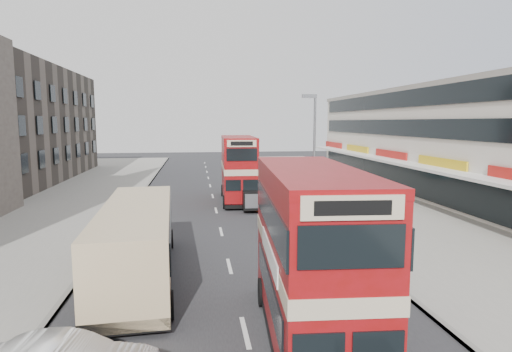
{
  "coord_description": "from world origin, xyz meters",
  "views": [
    {
      "loc": [
        -1.39,
        -10.08,
        6.29
      ],
      "look_at": [
        0.98,
        6.54,
        4.16
      ],
      "focal_mm": 29.98,
      "sensor_mm": 36.0,
      "label": 1
    }
  ],
  "objects_px": {
    "car_right_c": "(262,175)",
    "car_right_b": "(279,200)",
    "car_right_a": "(296,214)",
    "pedestrian_near": "(374,215)",
    "street_lamp": "(313,144)",
    "coach": "(137,239)",
    "pedestrian_far": "(295,176)",
    "bus_main": "(311,255)",
    "bus_second": "(239,169)",
    "cyclist": "(273,207)"
  },
  "relations": [
    {
      "from": "car_right_c",
      "to": "car_right_b",
      "type": "bearing_deg",
      "value": -9.51
    },
    {
      "from": "car_right_a",
      "to": "pedestrian_near",
      "type": "relative_size",
      "value": 2.66
    },
    {
      "from": "street_lamp",
      "to": "coach",
      "type": "relative_size",
      "value": 0.77
    },
    {
      "from": "car_right_a",
      "to": "pedestrian_far",
      "type": "height_order",
      "value": "pedestrian_far"
    },
    {
      "from": "bus_main",
      "to": "car_right_c",
      "type": "relative_size",
      "value": 2.19
    },
    {
      "from": "coach",
      "to": "car_right_a",
      "type": "xyz_separation_m",
      "value": [
        8.5,
        8.12,
        -0.97
      ]
    },
    {
      "from": "coach",
      "to": "car_right_b",
      "type": "bearing_deg",
      "value": 53.86
    },
    {
      "from": "car_right_b",
      "to": "car_right_c",
      "type": "height_order",
      "value": "car_right_c"
    },
    {
      "from": "bus_second",
      "to": "car_right_c",
      "type": "xyz_separation_m",
      "value": [
        3.51,
        10.69,
        -1.92
      ]
    },
    {
      "from": "street_lamp",
      "to": "bus_second",
      "type": "height_order",
      "value": "street_lamp"
    },
    {
      "from": "bus_second",
      "to": "car_right_c",
      "type": "relative_size",
      "value": 2.22
    },
    {
      "from": "bus_second",
      "to": "cyclist",
      "type": "relative_size",
      "value": 4.31
    },
    {
      "from": "bus_second",
      "to": "car_right_b",
      "type": "height_order",
      "value": "bus_second"
    },
    {
      "from": "street_lamp",
      "to": "bus_main",
      "type": "bearing_deg",
      "value": -105.74
    },
    {
      "from": "bus_second",
      "to": "car_right_a",
      "type": "bearing_deg",
      "value": 110.91
    },
    {
      "from": "bus_main",
      "to": "cyclist",
      "type": "height_order",
      "value": "bus_main"
    },
    {
      "from": "cyclist",
      "to": "bus_main",
      "type": "bearing_deg",
      "value": -97.54
    },
    {
      "from": "street_lamp",
      "to": "pedestrian_far",
      "type": "xyz_separation_m",
      "value": [
        1.8,
        12.8,
        -3.82
      ]
    },
    {
      "from": "car_right_c",
      "to": "bus_main",
      "type": "bearing_deg",
      "value": -12.04
    },
    {
      "from": "cyclist",
      "to": "bus_second",
      "type": "bearing_deg",
      "value": 103.86
    },
    {
      "from": "car_right_b",
      "to": "pedestrian_far",
      "type": "bearing_deg",
      "value": 153.57
    },
    {
      "from": "bus_second",
      "to": "bus_main",
      "type": "bearing_deg",
      "value": 91.7
    },
    {
      "from": "coach",
      "to": "car_right_a",
      "type": "distance_m",
      "value": 11.79
    },
    {
      "from": "bus_second",
      "to": "street_lamp",
      "type": "bearing_deg",
      "value": 132.55
    },
    {
      "from": "pedestrian_near",
      "to": "pedestrian_far",
      "type": "height_order",
      "value": "pedestrian_near"
    },
    {
      "from": "bus_second",
      "to": "car_right_a",
      "type": "distance_m",
      "value": 8.8
    },
    {
      "from": "coach",
      "to": "pedestrian_far",
      "type": "relative_size",
      "value": 6.44
    },
    {
      "from": "coach",
      "to": "pedestrian_far",
      "type": "height_order",
      "value": "coach"
    },
    {
      "from": "street_lamp",
      "to": "pedestrian_near",
      "type": "relative_size",
      "value": 4.77
    },
    {
      "from": "coach",
      "to": "cyclist",
      "type": "bearing_deg",
      "value": 50.64
    },
    {
      "from": "car_right_a",
      "to": "pedestrian_near",
      "type": "bearing_deg",
      "value": 51.28
    },
    {
      "from": "car_right_b",
      "to": "pedestrian_far",
      "type": "distance_m",
      "value": 11.65
    },
    {
      "from": "street_lamp",
      "to": "bus_main",
      "type": "height_order",
      "value": "street_lamp"
    },
    {
      "from": "street_lamp",
      "to": "cyclist",
      "type": "height_order",
      "value": "street_lamp"
    },
    {
      "from": "bus_main",
      "to": "cyclist",
      "type": "distance_m",
      "value": 16.08
    },
    {
      "from": "bus_main",
      "to": "car_right_c",
      "type": "distance_m",
      "value": 33.04
    },
    {
      "from": "car_right_c",
      "to": "cyclist",
      "type": "bearing_deg",
      "value": -11.92
    },
    {
      "from": "bus_main",
      "to": "coach",
      "type": "relative_size",
      "value": 0.85
    },
    {
      "from": "car_right_b",
      "to": "pedestrian_far",
      "type": "height_order",
      "value": "pedestrian_far"
    },
    {
      "from": "street_lamp",
      "to": "car_right_c",
      "type": "bearing_deg",
      "value": 93.72
    },
    {
      "from": "bus_main",
      "to": "coach",
      "type": "height_order",
      "value": "bus_main"
    },
    {
      "from": "car_right_c",
      "to": "cyclist",
      "type": "distance_m",
      "value": 17.0
    },
    {
      "from": "street_lamp",
      "to": "car_right_a",
      "type": "xyz_separation_m",
      "value": [
        -1.79,
        -2.78,
        -4.13
      ]
    },
    {
      "from": "street_lamp",
      "to": "car_right_b",
      "type": "bearing_deg",
      "value": 138.31
    },
    {
      "from": "car_right_a",
      "to": "car_right_c",
      "type": "distance_m",
      "value": 18.83
    },
    {
      "from": "street_lamp",
      "to": "coach",
      "type": "xyz_separation_m",
      "value": [
        -10.29,
        -10.89,
        -3.16
      ]
    },
    {
      "from": "bus_main",
      "to": "pedestrian_far",
      "type": "height_order",
      "value": "bus_main"
    },
    {
      "from": "car_right_c",
      "to": "cyclist",
      "type": "xyz_separation_m",
      "value": [
        -1.86,
        -16.9,
        0.05
      ]
    },
    {
      "from": "car_right_b",
      "to": "cyclist",
      "type": "height_order",
      "value": "cyclist"
    },
    {
      "from": "car_right_c",
      "to": "cyclist",
      "type": "relative_size",
      "value": 1.94
    }
  ]
}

